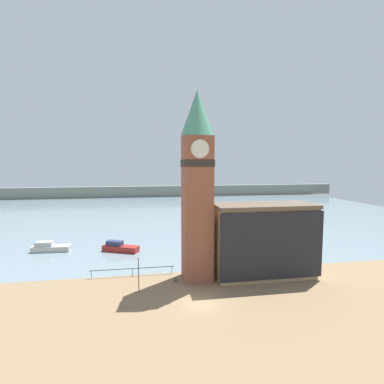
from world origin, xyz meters
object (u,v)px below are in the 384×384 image
at_px(clock_tower, 197,181).
at_px(boat_far, 50,248).
at_px(pier_building, 264,240).
at_px(mooring_bollard_near, 175,279).
at_px(lamp_post, 138,268).
at_px(boat_near, 120,247).

height_order(clock_tower, boat_far, clock_tower).
bearing_deg(pier_building, mooring_bollard_near, -179.26).
xyz_separation_m(clock_tower, boat_far, (-23.57, 16.95, -12.68)).
bearing_deg(lamp_post, boat_near, 101.07).
relative_size(boat_near, lamp_post, 1.55).
bearing_deg(mooring_bollard_near, clock_tower, 12.45).
bearing_deg(lamp_post, clock_tower, 21.34).
height_order(boat_near, lamp_post, lamp_post).
relative_size(clock_tower, boat_far, 3.83).
distance_m(pier_building, boat_far, 37.49).
xyz_separation_m(pier_building, boat_near, (-20.59, 15.32, -4.39)).
distance_m(boat_far, mooring_bollard_near, 27.05).
height_order(clock_tower, boat_near, clock_tower).
height_order(pier_building, boat_near, pier_building).
bearing_deg(pier_building, boat_near, 143.35).
relative_size(clock_tower, pier_building, 1.79).
bearing_deg(pier_building, lamp_post, -171.59).
relative_size(clock_tower, mooring_bollard_near, 39.26).
xyz_separation_m(boat_far, mooring_bollard_near, (20.52, -17.62, -0.33)).
distance_m(pier_building, mooring_bollard_near, 13.24).
relative_size(pier_building, mooring_bollard_near, 21.91).
bearing_deg(mooring_bollard_near, boat_near, 118.00).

